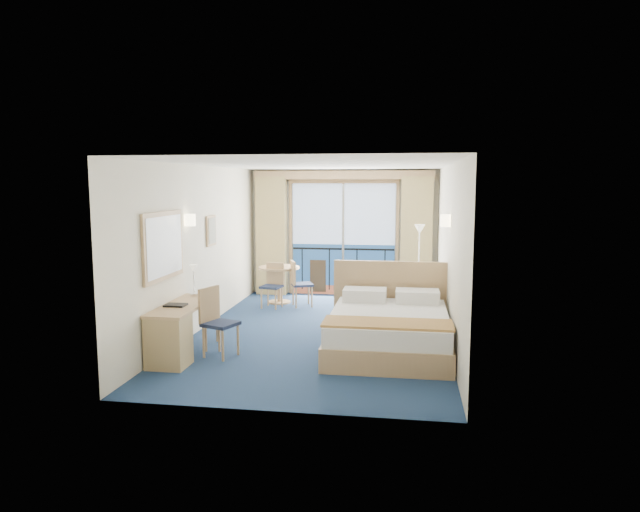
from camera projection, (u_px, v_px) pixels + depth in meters
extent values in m
plane|color=navy|center=(321.00, 333.00, 9.25)|extent=(6.50, 6.50, 0.00)
cube|color=white|center=(343.00, 233.00, 12.27)|extent=(4.00, 0.02, 2.70)
cube|color=white|center=(273.00, 287.00, 5.88)|extent=(4.00, 0.02, 2.70)
cube|color=white|center=(200.00, 248.00, 9.38)|extent=(0.02, 6.50, 2.70)
cube|color=white|center=(449.00, 252.00, 8.77)|extent=(0.02, 6.50, 2.70)
cube|color=white|center=(321.00, 164.00, 8.90)|extent=(4.00, 6.50, 0.02)
cube|color=navy|center=(343.00, 269.00, 12.34)|extent=(2.20, 0.02, 1.08)
cube|color=#ACBFE2|center=(343.00, 214.00, 12.18)|extent=(2.20, 0.02, 1.32)
cube|color=#9F4D31|center=(343.00, 290.00, 12.39)|extent=(2.20, 0.02, 0.20)
cube|color=black|center=(343.00, 249.00, 12.27)|extent=(2.20, 0.02, 0.04)
cube|color=tan|center=(344.00, 181.00, 12.09)|extent=(2.36, 0.03, 0.12)
cube|color=tan|center=(291.00, 239.00, 12.42)|extent=(0.06, 0.03, 2.40)
cube|color=tan|center=(397.00, 241.00, 12.07)|extent=(0.06, 0.03, 2.40)
cube|color=silver|center=(343.00, 240.00, 12.24)|extent=(0.05, 0.02, 2.40)
cube|color=#362818|center=(359.00, 277.00, 12.29)|extent=(0.35, 0.02, 0.70)
cube|color=#362818|center=(318.00, 276.00, 12.43)|extent=(0.35, 0.02, 0.70)
cube|color=#362818|center=(341.00, 281.00, 12.37)|extent=(0.30, 0.02, 0.45)
cube|color=black|center=(302.00, 269.00, 12.47)|extent=(0.02, 0.01, 0.90)
cube|color=black|center=(329.00, 269.00, 12.38)|extent=(0.03, 0.01, 0.90)
cube|color=black|center=(357.00, 270.00, 12.29)|extent=(0.03, 0.01, 0.90)
cube|color=black|center=(385.00, 271.00, 12.20)|extent=(0.02, 0.01, 0.90)
cube|color=tan|center=(271.00, 236.00, 12.33)|extent=(0.65, 0.22, 2.55)
cube|color=tan|center=(416.00, 238.00, 11.86)|extent=(0.65, 0.22, 2.55)
cube|color=tan|center=(343.00, 175.00, 11.96)|extent=(3.80, 0.25, 0.18)
cube|color=tan|center=(163.00, 246.00, 7.88)|extent=(0.04, 1.25, 0.95)
cube|color=silver|center=(165.00, 246.00, 7.88)|extent=(0.01, 1.12, 0.82)
cube|color=tan|center=(211.00, 231.00, 9.79)|extent=(0.03, 0.42, 0.52)
cube|color=gray|center=(212.00, 231.00, 9.78)|extent=(0.01, 0.34, 0.44)
cylinder|color=#FAE5AF|center=(190.00, 220.00, 8.72)|extent=(0.18, 0.18, 0.18)
cylinder|color=#FAE5AF|center=(446.00, 221.00, 8.57)|extent=(0.18, 0.18, 0.18)
cube|color=tan|center=(389.00, 342.00, 8.14)|extent=(1.70, 2.13, 0.32)
cube|color=silver|center=(389.00, 322.00, 8.10)|extent=(1.64, 2.07, 0.27)
cube|color=#B58346|center=(387.00, 323.00, 7.41)|extent=(1.68, 0.59, 0.03)
cube|color=silver|center=(365.00, 295.00, 8.89)|extent=(0.66, 0.43, 0.19)
cube|color=silver|center=(417.00, 296.00, 8.77)|extent=(0.66, 0.43, 0.19)
cube|color=tan|center=(391.00, 297.00, 9.18)|extent=(1.86, 0.06, 1.17)
cube|color=tan|center=(431.00, 312.00, 9.59)|extent=(0.39, 0.38, 0.52)
cube|color=beige|center=(434.00, 294.00, 9.56)|extent=(0.20, 0.16, 0.08)
imported|color=#454954|center=(412.00, 294.00, 10.54)|extent=(1.15, 1.16, 0.76)
cylinder|color=silver|center=(418.00, 305.00, 11.31)|extent=(0.22, 0.22, 0.03)
cylinder|color=silver|center=(419.00, 268.00, 11.21)|extent=(0.02, 0.02, 1.52)
cone|color=#EFE8CB|center=(420.00, 229.00, 11.11)|extent=(0.20, 0.20, 0.18)
cube|color=tan|center=(183.00, 306.00, 7.98)|extent=(0.53, 1.55, 0.04)
cube|color=tan|center=(169.00, 341.00, 7.50)|extent=(0.50, 0.47, 0.69)
cylinder|color=tan|center=(174.00, 327.00, 8.25)|extent=(0.05, 0.05, 0.69)
cylinder|color=tan|center=(205.00, 328.00, 8.18)|extent=(0.05, 0.05, 0.69)
cylinder|color=tan|center=(188.00, 318.00, 8.77)|extent=(0.05, 0.05, 0.69)
cylinder|color=tan|center=(217.00, 319.00, 8.70)|extent=(0.05, 0.05, 0.69)
cube|color=#1C2642|center=(221.00, 324.00, 7.93)|extent=(0.53, 0.53, 0.05)
cube|color=tan|center=(209.00, 304.00, 7.99)|extent=(0.18, 0.40, 0.49)
cylinder|color=tan|center=(223.00, 345.00, 7.73)|extent=(0.04, 0.04, 0.44)
cylinder|color=tan|center=(238.00, 340.00, 8.02)|extent=(0.04, 0.04, 0.44)
cylinder|color=tan|center=(204.00, 342.00, 7.90)|extent=(0.04, 0.04, 0.44)
cylinder|color=tan|center=(219.00, 336.00, 8.19)|extent=(0.04, 0.04, 0.44)
cube|color=black|center=(175.00, 305.00, 7.86)|extent=(0.29, 0.22, 0.03)
cylinder|color=silver|center=(194.00, 294.00, 8.56)|extent=(0.12, 0.12, 0.02)
cylinder|color=silver|center=(194.00, 281.00, 8.54)|extent=(0.02, 0.02, 0.40)
cone|color=#EFE8CB|center=(193.00, 268.00, 8.51)|extent=(0.11, 0.11, 0.10)
cylinder|color=tan|center=(279.00, 268.00, 11.47)|extent=(0.82, 0.82, 0.04)
cylinder|color=tan|center=(279.00, 285.00, 11.52)|extent=(0.08, 0.08, 0.72)
cylinder|color=tan|center=(279.00, 302.00, 11.56)|extent=(0.45, 0.45, 0.03)
cube|color=#1C2642|center=(302.00, 284.00, 11.19)|extent=(0.50, 0.50, 0.05)
cube|color=tan|center=(293.00, 273.00, 11.12)|extent=(0.18, 0.37, 0.46)
cylinder|color=tan|center=(312.00, 297.00, 11.10)|extent=(0.03, 0.03, 0.41)
cylinder|color=tan|center=(309.00, 294.00, 11.41)|extent=(0.03, 0.03, 0.41)
cylinder|color=tan|center=(296.00, 298.00, 11.04)|extent=(0.03, 0.03, 0.41)
cylinder|color=tan|center=(293.00, 295.00, 11.34)|extent=(0.03, 0.03, 0.41)
cube|color=#1C2642|center=(272.00, 287.00, 11.05)|extent=(0.44, 0.44, 0.04)
cube|color=tan|center=(275.00, 274.00, 11.18)|extent=(0.37, 0.11, 0.44)
cylinder|color=tan|center=(261.00, 299.00, 10.99)|extent=(0.03, 0.03, 0.40)
cylinder|color=tan|center=(276.00, 300.00, 10.89)|extent=(0.03, 0.03, 0.40)
cylinder|color=tan|center=(268.00, 296.00, 11.27)|extent=(0.03, 0.03, 0.40)
cylinder|color=tan|center=(282.00, 297.00, 11.17)|extent=(0.03, 0.03, 0.40)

